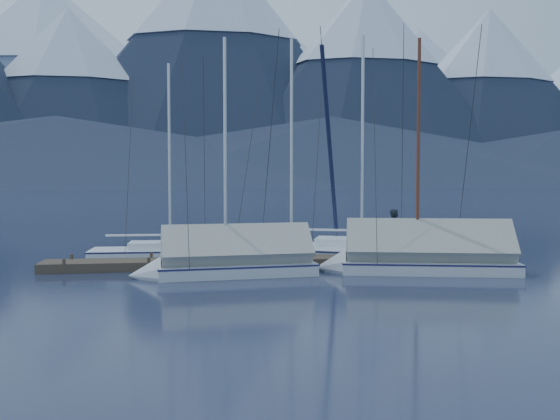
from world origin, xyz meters
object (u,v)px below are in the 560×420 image
at_px(sailboat_open_left, 182,255).
at_px(sailboat_open_mid, 304,254).
at_px(sailboat_open_right, 374,254).
at_px(sailboat_covered_near, 413,259).
at_px(person, 395,232).
at_px(sailboat_covered_far, 222,263).

distance_m(sailboat_open_left, sailboat_open_mid, 5.23).
xyz_separation_m(sailboat_open_mid, sailboat_open_right, (3.07, -0.29, 0.00)).
relative_size(sailboat_covered_near, person, 5.07).
height_order(sailboat_covered_far, person, sailboat_covered_far).
bearing_deg(sailboat_covered_near, sailboat_open_mid, 127.79).
distance_m(sailboat_open_left, sailboat_covered_far, 5.02).
xyz_separation_m(sailboat_open_mid, sailboat_covered_far, (-3.69, -4.05, 0.27)).
relative_size(sailboat_covered_far, person, 4.92).
bearing_deg(sailboat_open_right, sailboat_open_left, 172.89).
height_order(sailboat_covered_near, sailboat_covered_far, sailboat_covered_near).
xyz_separation_m(sailboat_open_left, sailboat_open_mid, (5.18, -0.74, 0.02)).
bearing_deg(sailboat_covered_far, person, 15.02).
bearing_deg(sailboat_open_right, sailboat_open_mid, 174.56).
bearing_deg(sailboat_covered_far, sailboat_open_mid, 47.62).
bearing_deg(sailboat_covered_near, sailboat_covered_far, 178.49).
distance_m(sailboat_covered_near, person, 2.22).
bearing_deg(sailboat_open_mid, sailboat_open_right, -5.44).
relative_size(sailboat_open_left, sailboat_open_right, 0.87).
bearing_deg(sailboat_open_left, sailboat_covered_near, -30.41).
bearing_deg(sailboat_covered_far, sailboat_covered_near, -1.51).
xyz_separation_m(sailboat_open_right, sailboat_covered_far, (-6.76, -3.75, 0.26)).
distance_m(sailboat_open_left, sailboat_open_right, 8.31).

